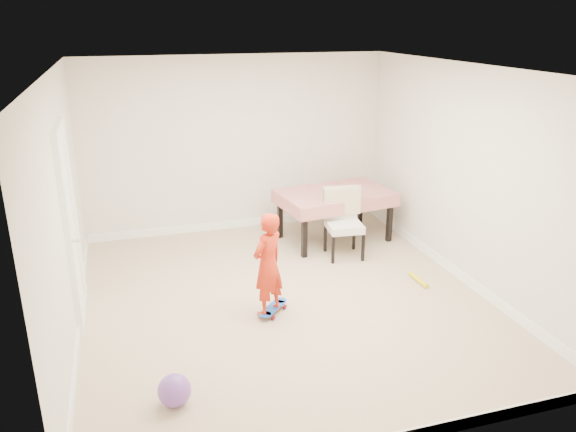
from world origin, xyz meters
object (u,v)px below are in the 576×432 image
object	(u,v)px
dining_table	(334,216)
child	(268,268)
dining_chair	(344,224)
skateboard	(273,310)
balloon	(174,390)

from	to	relation	value
dining_table	child	xyz separation A→B (m)	(-1.50, -1.90, 0.21)
dining_chair	skateboard	bearing A→B (deg)	-131.27
balloon	dining_chair	bearing A→B (deg)	44.48
dining_table	balloon	bearing A→B (deg)	-138.43
skateboard	balloon	xyz separation A→B (m)	(-1.20, -1.26, 0.10)
dining_table	balloon	distance (m)	4.09
skateboard	child	size ratio (longest dim) A/B	0.42
dining_table	skateboard	size ratio (longest dim) A/B	3.20
dining_table	skateboard	world-z (taller)	dining_table
dining_chair	balloon	distance (m)	3.58
skateboard	balloon	size ratio (longest dim) A/B	1.75
child	balloon	bearing A→B (deg)	11.43
skateboard	dining_table	bearing A→B (deg)	6.46
dining_chair	skateboard	xyz separation A→B (m)	(-1.34, -1.23, -0.43)
dining_chair	dining_table	bearing A→B (deg)	86.89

